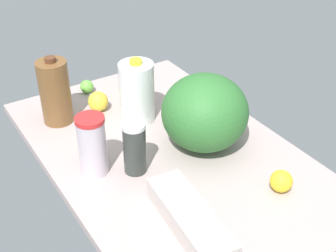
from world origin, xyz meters
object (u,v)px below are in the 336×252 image
(lime_beside_bowl, at_px, (87,87))
(lemon_loose, at_px, (281,181))
(chocolate_milk_jug, at_px, (55,92))
(lemon_by_jug, at_px, (130,83))
(orange_near_front, at_px, (197,89))
(milk_jug, at_px, (137,92))
(egg_carton, at_px, (190,219))
(shaker_bottle, at_px, (135,148))
(tumbler_cup, at_px, (92,145))
(lemon_far_back, at_px, (98,101))
(watermelon, at_px, (205,112))

(lime_beside_bowl, xyz_separation_m, lemon_loose, (-0.86, -0.24, 0.01))
(chocolate_milk_jug, relative_size, lemon_loose, 3.74)
(lemon_by_jug, distance_m, orange_near_front, 0.28)
(milk_jug, relative_size, egg_carton, 0.71)
(egg_carton, relative_size, orange_near_front, 4.19)
(lime_beside_bowl, distance_m, lemon_by_jug, 0.17)
(shaker_bottle, bearing_deg, milk_jug, -30.79)
(tumbler_cup, relative_size, chocolate_milk_jug, 0.79)
(lemon_loose, bearing_deg, lemon_far_back, 19.96)
(watermelon, xyz_separation_m, orange_near_front, (0.27, -0.17, -0.09))
(watermelon, distance_m, lemon_far_back, 0.46)
(milk_jug, distance_m, tumbler_cup, 0.33)
(watermelon, height_order, egg_carton, watermelon)
(egg_carton, bearing_deg, chocolate_milk_jug, 14.11)
(egg_carton, distance_m, lemon_loose, 0.32)
(tumbler_cup, height_order, egg_carton, tumbler_cup)
(chocolate_milk_jug, xyz_separation_m, orange_near_front, (-0.14, -0.53, -0.08))
(tumbler_cup, relative_size, lime_beside_bowl, 3.73)
(egg_carton, height_order, lemon_far_back, lemon_far_back)
(shaker_bottle, xyz_separation_m, lime_beside_bowl, (0.55, -0.08, -0.06))
(orange_near_front, bearing_deg, lemon_far_back, 71.51)
(milk_jug, height_order, egg_carton, milk_jug)
(tumbler_cup, distance_m, shaker_bottle, 0.13)
(watermelon, relative_size, orange_near_front, 3.58)
(watermelon, bearing_deg, egg_carton, 138.53)
(chocolate_milk_jug, bearing_deg, lime_beside_bowl, -51.74)
(egg_carton, height_order, orange_near_front, orange_near_front)
(watermelon, height_order, orange_near_front, watermelon)
(shaker_bottle, bearing_deg, chocolate_milk_jug, 13.05)
(lemon_by_jug, relative_size, lemon_loose, 0.93)
(egg_carton, bearing_deg, lemon_far_back, 1.49)
(lime_beside_bowl, relative_size, orange_near_front, 0.67)
(lemon_far_back, bearing_deg, lemon_by_jug, -66.54)
(watermelon, xyz_separation_m, lemon_by_jug, (0.47, 0.03, -0.10))
(tumbler_cup, distance_m, chocolate_milk_jug, 0.35)
(tumbler_cup, bearing_deg, lemon_far_back, -27.24)
(lime_beside_bowl, height_order, orange_near_front, orange_near_front)
(orange_near_front, bearing_deg, lime_beside_bowl, 51.97)
(lime_beside_bowl, xyz_separation_m, orange_near_front, (-0.28, -0.35, 0.01))
(tumbler_cup, bearing_deg, watermelon, -99.87)
(watermelon, relative_size, lemon_loose, 4.22)
(tumbler_cup, relative_size, lemon_by_jug, 3.18)
(shaker_bottle, relative_size, egg_carton, 0.52)
(lemon_loose, bearing_deg, orange_near_front, -11.00)
(lemon_by_jug, height_order, lemon_far_back, lemon_far_back)
(egg_carton, xyz_separation_m, lemon_loose, (-0.02, -0.32, 0.00))
(chocolate_milk_jug, relative_size, egg_carton, 0.75)
(chocolate_milk_jug, height_order, orange_near_front, chocolate_milk_jug)
(watermelon, bearing_deg, lime_beside_bowl, 18.54)
(shaker_bottle, height_order, lemon_by_jug, shaker_bottle)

